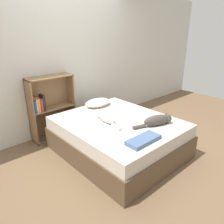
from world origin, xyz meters
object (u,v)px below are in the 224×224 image
Objects in this scene: bed at (118,136)px; bookshelf at (50,107)px; pillow at (98,103)px; cat_light at (105,116)px; cat_dark at (158,120)px.

bookshelf is (-0.51, 1.18, 0.30)m from bed.
pillow is at bearing 75.59° from bed.
cat_light is (-0.16, 0.11, 0.35)m from bed.
bed is 3.01× the size of cat_dark.
pillow is 0.80× the size of cat_light.
pillow is 1.22m from cat_dark.
bookshelf reaches higher than pillow.
pillow reaches higher than bed.
bookshelf is (-0.69, 0.46, -0.03)m from pillow.
cat_dark reaches higher than pillow.
bed is 0.40m from cat_light.
bed is 2.94× the size of cat_light.
pillow is 0.45× the size of bookshelf.
cat_light is at bearing 147.35° from cat_dark.
cat_dark is (0.48, -0.61, -0.00)m from cat_light.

